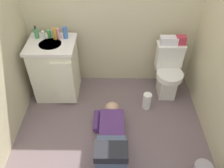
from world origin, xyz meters
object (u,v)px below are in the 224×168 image
bottle_blue (65,33)px  bottle_green (49,34)px  paper_towel_roll (147,101)px  toiletry_bag (181,40)px  bottle_white (43,35)px  bottle_amber (55,34)px  soap_dispenser (36,33)px  toilet (168,72)px  vanity_cabinet (56,69)px  tissue_box (169,40)px  faucet (52,34)px  bottle_pink (58,34)px  person_plumber (111,138)px

bottle_blue → bottle_green: bearing=175.5°
bottle_blue → paper_towel_roll: 1.38m
toiletry_bag → bottle_white: bearing=-179.9°
bottle_amber → bottle_blue: bearing=11.7°
bottle_white → soap_dispenser: bearing=171.6°
toilet → vanity_cabinet: bearing=-179.1°
tissue_box → bottle_green: bottle_green is taller
faucet → bottle_green: (-0.04, -0.00, 0.00)m
vanity_cabinet → bottle_amber: bearing=66.9°
bottle_amber → bottle_green: bearing=152.6°
vanity_cabinet → bottle_green: bearing=105.1°
vanity_cabinet → bottle_pink: bearing=50.8°
tissue_box → paper_towel_roll: 0.83m
toilet → bottle_blue: (-1.35, 0.10, 0.53)m
bottle_green → faucet: bearing=2.3°
faucet → paper_towel_roll: bearing=-19.8°
bottle_blue → paper_towel_roll: bearing=-21.9°
bottle_green → bottle_amber: bottle_amber is taller
bottle_pink → faucet: bearing=158.0°
faucet → bottle_pink: bottle_pink is taller
person_plumber → bottle_amber: (-0.71, 1.04, 0.72)m
person_plumber → soap_dispenser: size_ratio=6.42×
bottle_green → bottle_blue: bottle_blue is taller
bottle_white → paper_towel_roll: 1.58m
toilet → soap_dispenser: soap_dispenser is taller
toilet → bottle_white: size_ratio=7.38×
person_plumber → bottle_green: (-0.79, 1.08, 0.69)m
person_plumber → soap_dispenser: soap_dispenser is taller
vanity_cabinet → person_plumber: size_ratio=0.77×
person_plumber → toilet: bearing=51.3°
faucet → tissue_box: (1.48, -0.03, -0.07)m
person_plumber → bottle_pink: size_ratio=7.45×
person_plumber → bottle_pink: 1.43m
tissue_box → bottle_amber: bottle_amber is taller
vanity_cabinet → bottle_green: bottle_green is taller
toiletry_bag → bottle_green: bearing=179.0°
toilet → bottle_pink: 1.53m
bottle_pink → bottle_blue: bearing=13.3°
vanity_cabinet → faucet: (-0.00, 0.15, 0.45)m
vanity_cabinet → toiletry_bag: bearing=4.0°
faucet → person_plumber: bearing=-54.9°
person_plumber → bottle_blue: 1.41m
faucet → bottle_white: size_ratio=0.98×
bottle_green → bottle_pink: 0.13m
bottle_white → bottle_blue: bottle_blue is taller
bottle_green → bottle_amber: 0.10m
bottle_green → bottle_blue: size_ratio=0.66×
bottle_white → paper_towel_roll: bottle_white is taller
faucet → bottle_green: 0.04m
person_plumber → paper_towel_roll: size_ratio=4.48×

